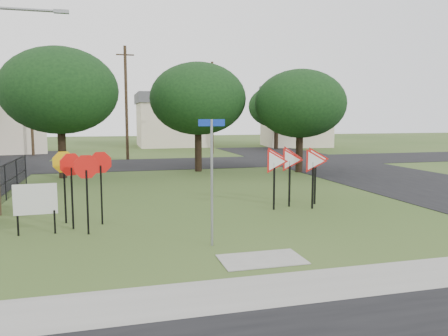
# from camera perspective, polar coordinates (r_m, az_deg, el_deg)

# --- Properties ---
(ground) EXTENTS (140.00, 140.00, 0.00)m
(ground) POSITION_cam_1_polar(r_m,az_deg,el_deg) (12.91, 1.31, -8.64)
(ground) COLOR #314B1C
(sidewalk) EXTENTS (30.00, 1.60, 0.02)m
(sidewalk) POSITION_cam_1_polar(r_m,az_deg,el_deg) (9.15, 8.92, -15.19)
(sidewalk) COLOR gray
(sidewalk) RESTS_ON ground
(planting_strip) EXTENTS (30.00, 0.80, 0.02)m
(planting_strip) POSITION_cam_1_polar(r_m,az_deg,el_deg) (8.16, 12.49, -18.09)
(planting_strip) COLOR #314B1C
(planting_strip) RESTS_ON ground
(street_right) EXTENTS (8.00, 50.00, 0.02)m
(street_right) POSITION_cam_1_polar(r_m,az_deg,el_deg) (27.08, 20.15, -0.97)
(street_right) COLOR black
(street_right) RESTS_ON ground
(street_far) EXTENTS (60.00, 8.00, 0.02)m
(street_far) POSITION_cam_1_polar(r_m,az_deg,el_deg) (32.32, -8.61, 0.54)
(street_far) COLOR black
(street_far) RESTS_ON ground
(curb_pad) EXTENTS (2.00, 1.20, 0.02)m
(curb_pad) POSITION_cam_1_polar(r_m,az_deg,el_deg) (10.72, 4.96, -11.83)
(curb_pad) COLOR gray
(curb_pad) RESTS_ON ground
(street_name_sign) EXTENTS (0.69, 0.07, 3.35)m
(street_name_sign) POSITION_cam_1_polar(r_m,az_deg,el_deg) (11.43, -1.60, -0.91)
(street_name_sign) COLOR gray
(street_name_sign) RESTS_ON ground
(stop_sign_cluster) EXTENTS (1.85, 1.76, 2.35)m
(stop_sign_cluster) POSITION_cam_1_polar(r_m,az_deg,el_deg) (14.05, -18.24, -0.44)
(stop_sign_cluster) COLOR black
(stop_sign_cluster) RESTS_ON ground
(yield_sign_cluster) EXTENTS (2.90, 2.07, 2.31)m
(yield_sign_cluster) POSITION_cam_1_polar(r_m,az_deg,el_deg) (16.88, 9.00, 0.78)
(yield_sign_cluster) COLOR black
(yield_sign_cluster) RESTS_ON ground
(info_board) EXTENTS (1.20, 0.11, 1.50)m
(info_board) POSITION_cam_1_polar(r_m,az_deg,el_deg) (13.77, -23.41, -3.98)
(info_board) COLOR black
(info_board) RESTS_ON ground
(far_pole_a) EXTENTS (1.40, 0.24, 9.00)m
(far_pole_a) POSITION_cam_1_polar(r_m,az_deg,el_deg) (36.01, -12.65, 8.38)
(far_pole_a) COLOR #3C2C1C
(far_pole_a) RESTS_ON ground
(far_pole_b) EXTENTS (1.40, 0.24, 8.50)m
(far_pole_b) POSITION_cam_1_polar(r_m,az_deg,el_deg) (41.08, -1.54, 7.95)
(far_pole_b) COLOR #3C2C1C
(far_pole_b) RESTS_ON ground
(far_pole_c) EXTENTS (1.40, 0.24, 9.00)m
(far_pole_c) POSITION_cam_1_polar(r_m,az_deg,el_deg) (42.48, -23.92, 7.69)
(far_pole_c) COLOR #3C2C1C
(far_pole_c) RESTS_ON ground
(house_mid) EXTENTS (8.40, 8.40, 6.20)m
(house_mid) POSITION_cam_1_polar(r_m,az_deg,el_deg) (52.49, -6.72, 6.31)
(house_mid) COLOR beige
(house_mid) RESTS_ON ground
(house_right) EXTENTS (8.30, 8.30, 7.20)m
(house_right) POSITION_cam_1_polar(r_m,az_deg,el_deg) (52.55, 9.32, 6.82)
(house_right) COLOR beige
(house_right) RESTS_ON ground
(tree_near_left) EXTENTS (6.40, 6.40, 7.27)m
(tree_near_left) POSITION_cam_1_polar(r_m,az_deg,el_deg) (26.12, -20.68, 9.41)
(tree_near_left) COLOR black
(tree_near_left) RESTS_ON ground
(tree_near_mid) EXTENTS (6.00, 6.00, 6.80)m
(tree_near_mid) POSITION_cam_1_polar(r_m,az_deg,el_deg) (27.53, -3.42, 9.00)
(tree_near_mid) COLOR black
(tree_near_mid) RESTS_ON ground
(tree_near_right) EXTENTS (5.60, 5.60, 6.33)m
(tree_near_right) POSITION_cam_1_polar(r_m,az_deg,el_deg) (27.48, 9.93, 8.26)
(tree_near_right) COLOR black
(tree_near_right) RESTS_ON ground
(tree_far_right) EXTENTS (6.00, 6.00, 6.80)m
(tree_far_right) POSITION_cam_1_polar(r_m,az_deg,el_deg) (47.32, 6.88, 7.97)
(tree_far_right) COLOR black
(tree_far_right) RESTS_ON ground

